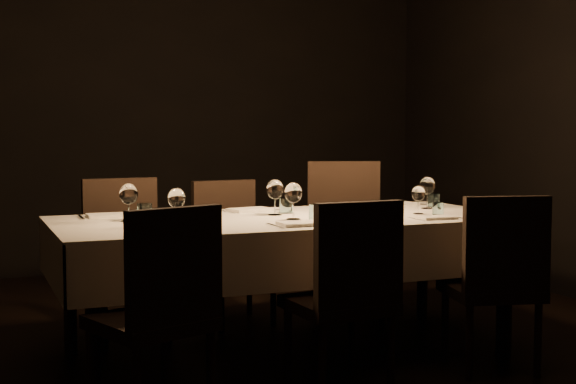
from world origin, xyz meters
name	(u,v)px	position (x,y,z in m)	size (l,w,h in m)	color
room	(288,82)	(0.00, 0.00, 1.50)	(5.01, 6.01, 3.01)	black
dining_table	(288,231)	(0.00, 0.00, 0.69)	(2.52, 1.12, 0.76)	black
chair_near_left	(161,303)	(-0.89, -0.77, 0.51)	(0.56, 0.56, 0.92)	black
place_setting_near_left	(183,212)	(-0.65, -0.22, 0.83)	(0.35, 0.41, 0.19)	silver
chair_near_center	(347,288)	(-0.01, -0.75, 0.51)	(0.46, 0.46, 0.92)	black
place_setting_near_center	(302,207)	(-0.01, -0.22, 0.84)	(0.35, 0.42, 0.20)	silver
chair_near_right	(497,275)	(0.85, -0.73, 0.51)	(0.53, 0.53, 0.92)	black
place_setting_near_right	(428,204)	(0.76, -0.22, 0.82)	(0.29, 0.39, 0.16)	silver
chair_far_left	(125,250)	(-0.76, 0.74, 0.52)	(0.47, 0.47, 0.95)	black
place_setting_far_left	(126,205)	(-0.84, 0.22, 0.84)	(0.36, 0.42, 0.20)	silver
chair_far_center	(230,244)	(-0.05, 0.86, 0.50)	(0.48, 0.48, 0.91)	black
place_setting_far_center	(270,200)	(-0.02, 0.22, 0.84)	(0.38, 0.42, 0.20)	silver
chair_far_right	(345,232)	(0.72, 0.74, 0.56)	(0.63, 0.63, 1.03)	black
place_setting_far_right	(420,195)	(0.97, 0.22, 0.84)	(0.36, 0.41, 0.19)	silver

